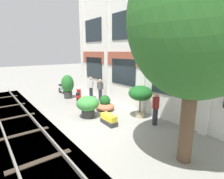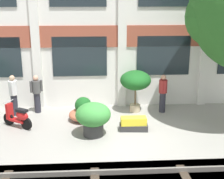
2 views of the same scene
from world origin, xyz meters
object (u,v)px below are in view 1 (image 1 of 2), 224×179
Objects in this scene: scooter_near_curb at (62,88)px; resident_near_plants at (91,87)px; broadleaf_tree at (197,22)px; potted_plant_stone_basin at (68,85)px; resident_by_doorway at (100,89)px; potted_plant_square_trough at (109,120)px; scooter_second_parked at (78,97)px; potted_plant_tall_urn at (140,94)px; potted_plant_fluted_column at (88,105)px; resident_watching_tracks at (155,108)px; potted_plant_wide_bowl at (105,105)px.

scooter_near_curb is 3.22m from resident_near_plants.
resident_near_plants is (-8.61, 1.57, -3.48)m from broadleaf_tree.
potted_plant_stone_basin is 2.66m from resident_by_doorway.
broadleaf_tree is at bearing 53.31° from resident_by_doorway.
resident_by_doorway is at bearing 151.69° from potted_plant_square_trough.
resident_by_doorway is at bearing -72.87° from scooter_second_parked.
potted_plant_stone_basin is at bearing -76.83° from resident_by_doorway.
resident_near_plants is at bearing -178.89° from potted_plant_tall_urn.
potted_plant_stone_basin reaches higher than resident_near_plants.
resident_watching_tracks reaches higher than potted_plant_fluted_column.
scooter_second_parked is at bearing 100.11° from resident_near_plants.
potted_plant_tall_urn is at bearing 80.98° from potted_plant_square_trough.
scooter_second_parked is at bearing -6.73° from scooter_near_curb.
potted_plant_stone_basin is 1.02× the size of potted_plant_tall_urn.
potted_plant_fluted_column is at bearing -10.23° from potted_plant_stone_basin.
resident_by_doorway reaches higher than potted_plant_fluted_column.
resident_near_plants reaches higher than scooter_near_curb.
resident_by_doorway is (-4.11, 0.16, -0.47)m from potted_plant_tall_urn.
potted_plant_tall_urn is at bearing 172.50° from resident_near_plants.
scooter_second_parked is (3.43, -0.19, 0.00)m from scooter_near_curb.
resident_near_plants is at bearing 46.89° from potted_plant_stone_basin.
potted_plant_tall_urn is (2.16, 0.82, 0.97)m from potted_plant_wide_bowl.
potted_plant_fluted_column reaches higher than potted_plant_square_trough.
potted_plant_wide_bowl is 5.84m from scooter_near_curb.
broadleaf_tree is at bearing -8.38° from potted_plant_wide_bowl.
potted_plant_fluted_column is (-1.77, -2.24, -0.62)m from potted_plant_tall_urn.
scooter_near_curb is at bearing -171.29° from potted_plant_tall_urn.
scooter_second_parked reaches higher than potted_plant_wide_bowl.
resident_watching_tracks is at bearing 35.98° from potted_plant_fluted_column.
broadleaf_tree reaches higher than potted_plant_wide_bowl.
scooter_near_curb is at bearing 29.70° from scooter_second_parked.
potted_plant_square_trough is (-3.91, -0.23, -4.15)m from broadleaf_tree.
potted_plant_wide_bowl is 2.98m from resident_near_plants.
potted_plant_fluted_column is at bearing 137.87° from resident_near_plants.
potted_plant_stone_basin is 4.19m from potted_plant_wide_bowl.
resident_watching_tracks is 0.96× the size of resident_near_plants.
potted_plant_fluted_column is 0.90× the size of scooter_near_curb.
potted_plant_stone_basin is at bearing -10.32° from scooter_near_curb.
scooter_second_parked is at bearing -39.15° from resident_by_doorway.
potted_plant_tall_urn is at bearing 20.73° from potted_plant_wide_bowl.
potted_plant_stone_basin is at bearing 38.28° from resident_near_plants.
scooter_near_curb is at bearing -1.24° from resident_watching_tracks.
resident_near_plants is at bearing 17.14° from scooter_near_curb.
broadleaf_tree is 5.54× the size of potted_plant_fluted_column.
potted_plant_stone_basin is 1.31× the size of scooter_near_curb.
resident_watching_tracks is (1.44, 1.78, 0.63)m from potted_plant_square_trough.
broadleaf_tree is 5.02m from potted_plant_tall_urn.
potted_plant_fluted_column is at bearing -167.06° from potted_plant_square_trough.
potted_plant_wide_bowl is at bearing -159.27° from potted_plant_tall_urn.
scooter_near_curb is at bearing 12.09° from resident_near_plants.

